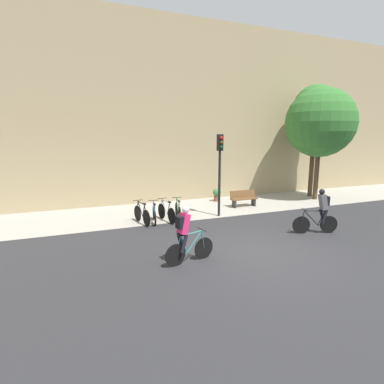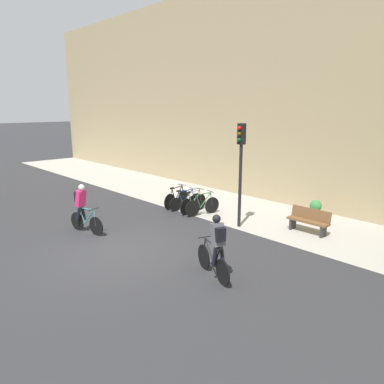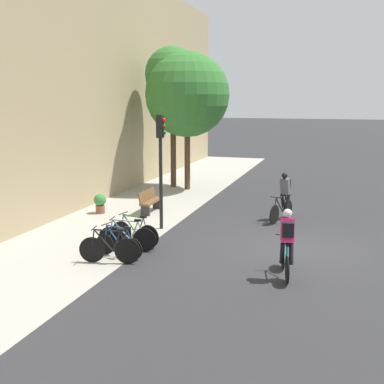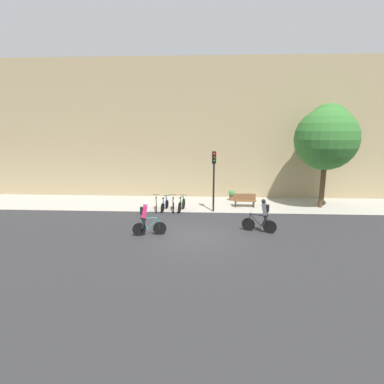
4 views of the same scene
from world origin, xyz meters
name	(u,v)px [view 4 (image 4 of 4)]	position (x,y,z in m)	size (l,w,h in m)	color
ground	(196,237)	(0.00, 0.00, 0.00)	(200.00, 200.00, 0.00)	#2B2B2D
kerb_strip	(200,204)	(0.00, 6.75, 0.00)	(44.00, 4.50, 0.01)	#A39E93
building_facade	(201,129)	(0.00, 9.30, 5.23)	(44.00, 0.60, 10.47)	tan
cyclist_pink	(146,218)	(-2.54, 0.16, 0.95)	(1.69, 0.57, 1.78)	black
cyclist_grey	(263,215)	(3.43, 0.93, 0.95)	(1.74, 0.68, 1.79)	black
parked_bike_0	(156,204)	(-2.83, 4.88, 0.42)	(0.49, 1.69, 0.99)	black
parked_bike_1	(165,205)	(-2.26, 4.88, 0.38)	(0.46, 1.56, 0.94)	black
parked_bike_2	(173,204)	(-1.70, 4.88, 0.42)	(0.46, 1.75, 0.99)	black
parked_bike_3	(182,205)	(-1.14, 4.88, 0.41)	(0.48, 1.68, 0.99)	black
traffic_light_pole	(214,171)	(0.94, 4.80, 2.69)	(0.26, 0.30, 3.91)	black
bench	(245,200)	(3.12, 6.12, 0.46)	(1.54, 0.44, 0.89)	brown
street_tree_0	(329,125)	(8.72, 7.13, 5.56)	(2.74, 2.74, 6.99)	#4C3823
street_tree_1	(326,139)	(8.30, 6.25, 4.63)	(4.08, 4.08, 6.68)	#4C3823
potted_plant	(232,195)	(2.37, 7.94, 0.44)	(0.48, 0.48, 0.78)	brown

